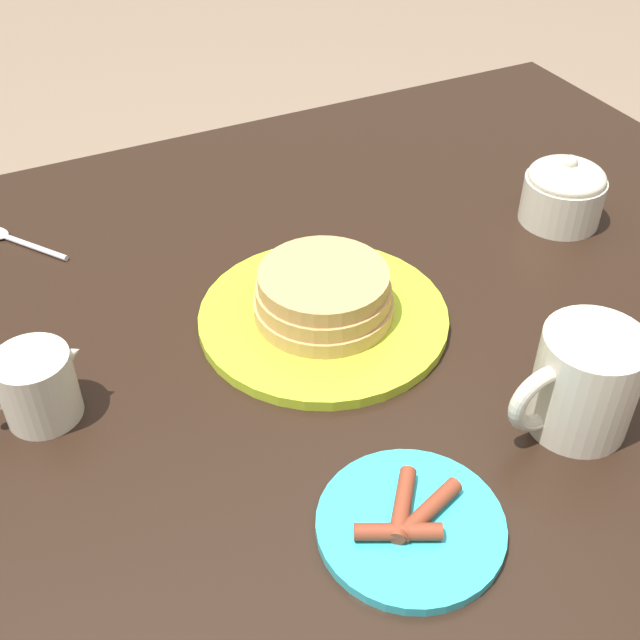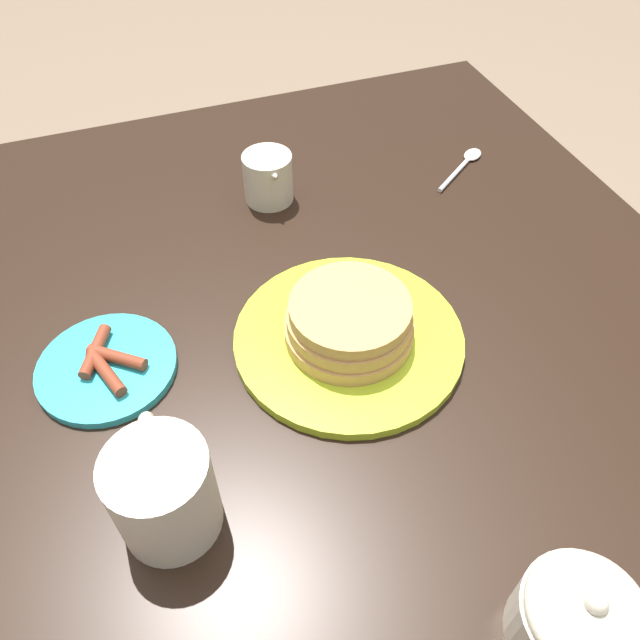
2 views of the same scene
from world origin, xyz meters
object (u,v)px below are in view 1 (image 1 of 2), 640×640
object	(u,v)px
side_plate_bacon	(410,524)
creamer_pitcher	(38,385)
sugar_bowl	(564,192)
pancake_plate	(323,304)
coffee_mug	(582,382)
spoon	(11,239)

from	to	relation	value
side_plate_bacon	creamer_pitcher	xyz separation A→B (m)	(0.24, -0.26, 0.03)
side_plate_bacon	creamer_pitcher	world-z (taller)	creamer_pitcher
creamer_pitcher	sugar_bowl	bearing A→B (deg)	-175.04
pancake_plate	sugar_bowl	world-z (taller)	sugar_bowl
coffee_mug	creamer_pitcher	xyz separation A→B (m)	(0.43, -0.23, -0.02)
sugar_bowl	pancake_plate	bearing A→B (deg)	8.00
pancake_plate	sugar_bowl	xyz separation A→B (m)	(-0.35, -0.05, 0.02)
pancake_plate	sugar_bowl	bearing A→B (deg)	-172.00
pancake_plate	side_plate_bacon	world-z (taller)	pancake_plate
pancake_plate	creamer_pitcher	distance (m)	0.29
pancake_plate	coffee_mug	world-z (taller)	coffee_mug
creamer_pitcher	spoon	world-z (taller)	creamer_pitcher
pancake_plate	spoon	distance (m)	0.41
creamer_pitcher	spoon	xyz separation A→B (m)	(-0.02, -0.31, -0.03)
pancake_plate	coffee_mug	bearing A→B (deg)	121.24
coffee_mug	sugar_bowl	size ratio (longest dim) A/B	1.29
pancake_plate	spoon	bearing A→B (deg)	-48.10
spoon	coffee_mug	bearing A→B (deg)	127.64
coffee_mug	creamer_pitcher	distance (m)	0.49
coffee_mug	creamer_pitcher	world-z (taller)	coffee_mug
side_plate_bacon	coffee_mug	world-z (taller)	coffee_mug
creamer_pitcher	sugar_bowl	world-z (taller)	sugar_bowl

